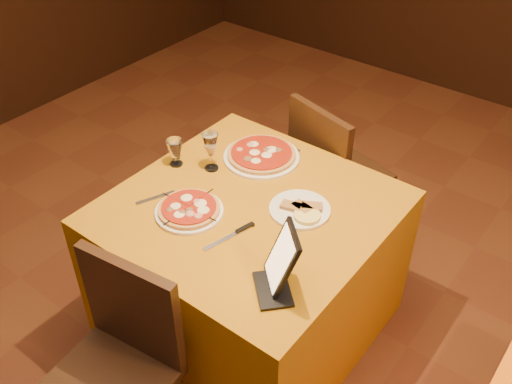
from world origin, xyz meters
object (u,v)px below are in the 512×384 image
Objects in this scene: chair_main_far at (341,173)px; pizza_near at (189,210)px; main_table at (250,268)px; tablet at (282,258)px; wine_glass at (211,151)px; water_glass at (175,153)px; pizza_far at (261,155)px.

pizza_near is (-0.17, -0.99, 0.31)m from chair_main_far.
tablet is (0.36, -0.27, 0.49)m from main_table.
pizza_near is (-0.17, -0.19, 0.39)m from main_table.
wine_glass is 1.46× the size of water_glass.
main_table is at bearing 105.28° from chair_main_far.
main_table is at bearing -60.84° from pizza_far.
wine_glass is at bearing -122.21° from pizza_far.
chair_main_far is 0.61m from pizza_far.
water_glass is 0.53× the size of tablet.
chair_main_far is 1.21m from tablet.
chair_main_far is 4.79× the size of wine_glass.
water_glass is at bearing -157.47° from tablet.
tablet is at bearing -29.70° from wine_glass.
pizza_far is (-0.01, 0.50, -0.00)m from pizza_near.
main_table is 3.86× the size of pizza_near.
wine_glass is at bearing 26.23° from water_glass.
wine_glass reaches higher than pizza_near.
main_table is at bearing -19.26° from wine_glass.
wine_glass is (-0.13, -0.21, 0.08)m from pizza_far.
chair_main_far reaches higher than water_glass.
main_table is 4.51× the size of tablet.
pizza_far is at bearing 175.33° from tablet.
tablet is (0.66, -0.38, 0.03)m from wine_glass.
pizza_near is at bearing -65.45° from wine_glass.
chair_main_far is 3.19× the size of pizza_near.
pizza_near is at bearing -131.72° from main_table.
wine_glass is 0.17m from water_glass.
wine_glass reaches higher than pizza_far.
chair_main_far reaches higher than pizza_near.
tablet is (0.36, -1.07, 0.41)m from chair_main_far.
wine_glass is (-0.14, 0.30, 0.08)m from pizza_near.
main_table is 1.21× the size of chair_main_far.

